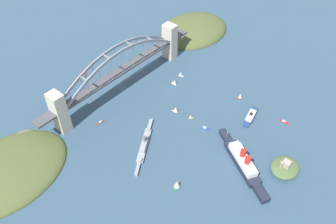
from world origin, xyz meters
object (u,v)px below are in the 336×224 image
at_px(harbor_arch_bridge, 121,71).
at_px(small_boat_1, 100,122).
at_px(small_boat_4, 191,117).
at_px(seaplane_taxiing_near_bridge, 83,74).
at_px(harbor_ferry_steamer, 251,116).
at_px(small_boat_5, 181,74).
at_px(small_boat_6, 177,184).
at_px(fort_island_mid_harbor, 285,167).
at_px(small_boat_0, 284,122).
at_px(naval_cruiser, 144,145).
at_px(small_boat_2, 176,109).
at_px(ocean_liner, 243,161).
at_px(small_boat_7, 240,96).
at_px(small_boat_3, 174,82).
at_px(small_boat_8, 205,128).

height_order(harbor_arch_bridge, small_boat_1, harbor_arch_bridge).
bearing_deg(small_boat_4, seaplane_taxiing_near_bridge, -78.71).
distance_m(harbor_ferry_steamer, small_boat_1, 181.54).
relative_size(small_boat_5, small_boat_6, 0.65).
relative_size(fort_island_mid_harbor, small_boat_0, 2.80).
relative_size(seaplane_taxiing_near_bridge, small_boat_4, 2.03).
height_order(naval_cruiser, small_boat_2, naval_cruiser).
xyz_separation_m(seaplane_taxiing_near_bridge, small_boat_4, (-32.66, 163.57, 0.64)).
bearing_deg(small_boat_4, naval_cruiser, -9.97).
height_order(harbor_arch_bridge, ocean_liner, harbor_arch_bridge).
height_order(fort_island_mid_harbor, small_boat_5, fort_island_mid_harbor).
xyz_separation_m(harbor_arch_bridge, small_boat_7, (-85.93, 127.39, -24.55)).
height_order(ocean_liner, seaplane_taxiing_near_bridge, ocean_liner).
xyz_separation_m(harbor_arch_bridge, seaplane_taxiing_near_bridge, (16.67, -61.40, -26.64)).
xyz_separation_m(naval_cruiser, small_boat_0, (-136.90, 100.21, -1.76)).
bearing_deg(harbor_arch_bridge, fort_island_mid_harbor, 95.45).
distance_m(naval_cruiser, fort_island_mid_harbor, 152.65).
relative_size(small_boat_0, small_boat_4, 2.06).
height_order(small_boat_5, small_boat_7, small_boat_7).
distance_m(ocean_liner, naval_cruiser, 108.60).
bearing_deg(fort_island_mid_harbor, seaplane_taxiing_near_bridge, -82.41).
height_order(small_boat_3, small_boat_5, small_boat_3).
height_order(fort_island_mid_harbor, small_boat_1, fort_island_mid_harbor).
xyz_separation_m(seaplane_taxiing_near_bridge, small_boat_3, (-68.22, 107.45, 1.70)).
height_order(harbor_ferry_steamer, seaplane_taxiing_near_bridge, harbor_ferry_steamer).
distance_m(seaplane_taxiing_near_bridge, small_boat_1, 97.72).
xyz_separation_m(small_boat_7, small_boat_8, (72.09, -1.97, -3.32)).
bearing_deg(harbor_arch_bridge, small_boat_3, 138.22).
height_order(small_boat_0, small_boat_2, small_boat_2).
xyz_separation_m(small_boat_3, small_boat_7, (-34.38, 81.34, 0.38)).
bearing_deg(small_boat_1, small_boat_3, 169.70).
bearing_deg(small_boat_8, small_boat_6, 17.95).
distance_m(naval_cruiser, small_boat_2, 65.21).
xyz_separation_m(harbor_ferry_steamer, fort_island_mid_harbor, (43.67, 67.86, 2.16)).
bearing_deg(small_boat_4, ocean_liner, 77.43).
bearing_deg(small_boat_2, small_boat_0, 123.60).
bearing_deg(small_boat_5, small_boat_4, 48.22).
bearing_deg(harbor_arch_bridge, small_boat_8, 96.29).
xyz_separation_m(fort_island_mid_harbor, seaplane_taxiing_near_bridge, (38.01, -285.24, -2.30)).
height_order(seaplane_taxiing_near_bridge, small_boat_7, small_boat_7).
bearing_deg(small_boat_5, small_boat_2, 34.82).
bearing_deg(fort_island_mid_harbor, small_boat_7, -123.81).
bearing_deg(harbor_arch_bridge, small_boat_7, 124.00).
distance_m(seaplane_taxiing_near_bridge, small_boat_0, 271.37).
distance_m(small_boat_1, small_boat_3, 114.68).
bearing_deg(small_boat_7, small_boat_3, -67.09).
bearing_deg(small_boat_7, small_boat_6, 9.15).
bearing_deg(seaplane_taxiing_near_bridge, small_boat_0, 111.90).
xyz_separation_m(harbor_ferry_steamer, small_boat_2, (52.75, -74.39, 2.39)).
xyz_separation_m(ocean_liner, harbor_ferry_steamer, (-67.89, -30.80, -4.04)).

